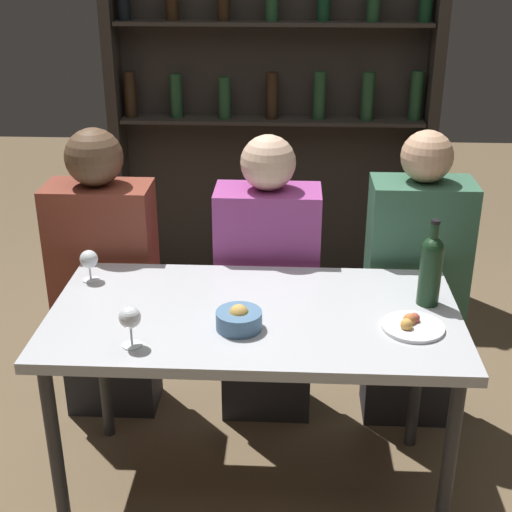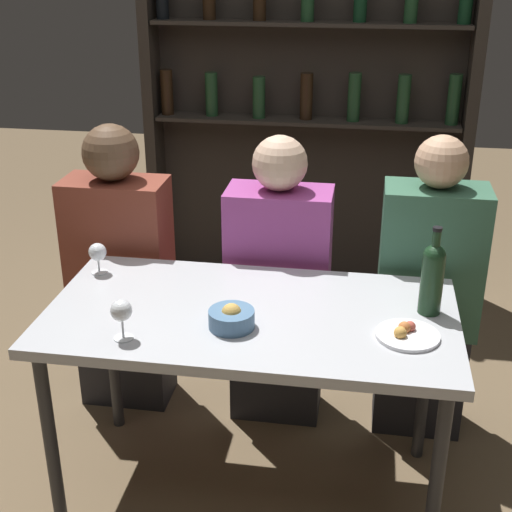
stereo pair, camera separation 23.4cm
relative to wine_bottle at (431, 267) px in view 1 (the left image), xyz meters
The scene contains 11 objects.
ground_plane 1.04m from the wine_bottle, behind, with size 10.00×10.00×0.00m, color brown.
dining_table 0.61m from the wine_bottle, behind, with size 1.33×0.70×0.74m.
wine_rack_wall 1.86m from the wine_bottle, 108.10° to the left, with size 1.76×0.21×2.21m.
wine_bottle is the anchor object (origin of this frame).
wine_glass_0 0.98m from the wine_bottle, 160.93° to the right, with size 0.07×0.07×0.13m.
wine_glass_1 1.17m from the wine_bottle, behind, with size 0.06×0.06×0.11m.
food_plate_0 0.22m from the wine_bottle, 113.70° to the right, with size 0.20×0.20×0.04m.
snack_bowl 0.65m from the wine_bottle, 162.01° to the right, with size 0.14×0.14×0.08m.
seated_person_left 1.30m from the wine_bottle, 160.70° to the left, with size 0.41×0.22×1.21m.
seated_person_center 0.75m from the wine_bottle, 142.46° to the left, with size 0.40×0.22×1.19m.
seated_person_right 0.51m from the wine_bottle, 85.46° to the left, with size 0.38×0.22×1.22m.
Camera 1 is at (0.11, -2.04, 1.84)m, focal length 50.00 mm.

